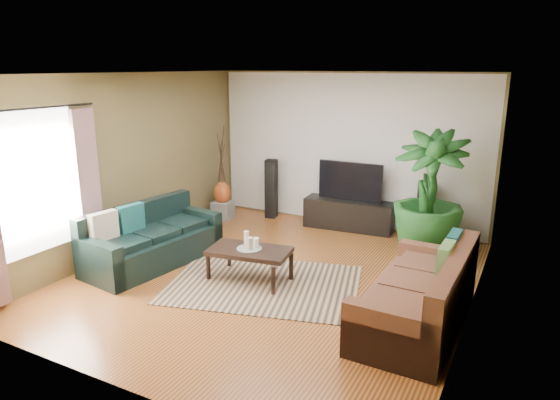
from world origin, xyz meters
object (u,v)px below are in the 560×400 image
Objects in this scene: pedestal at (223,210)px; side_table at (166,227)px; speaker_left at (271,189)px; coffee_table at (250,264)px; tv_stand at (349,214)px; vase at (222,193)px; sofa_left at (153,235)px; sofa_right at (417,288)px; speaker_right at (423,211)px; television at (350,181)px; potted_plant at (428,194)px.

pedestal is 1.51m from side_table.
coffee_table is at bearing -79.48° from speaker_left.
vase is at bearing -169.96° from tv_stand.
speaker_left is 3.25× the size of pedestal.
sofa_left is at bearing -61.57° from side_table.
tv_stand is 2.36m from pedestal.
side_table reaches higher than pedestal.
sofa_left is 0.96× the size of sofa_right.
tv_stand is 3.15m from side_table.
speaker_right is 4.20m from side_table.
speaker_right reaches higher than side_table.
television is 2.39m from vase.
vase is (-0.74, -0.54, -0.06)m from speaker_left.
speaker_left is (-3.37, 2.82, 0.13)m from sofa_right.
sofa_left is 4.09m from potted_plant.
vase is at bearing 0.00° from pedestal.
sofa_left is at bearing -110.70° from speaker_left.
pedestal is at bearing -165.92° from television.
potted_plant is at bearing 38.64° from coffee_table.
television reaches higher than vase.
sofa_left is at bearing -147.21° from potted_plant.
potted_plant is (3.00, -0.61, 0.39)m from speaker_left.
side_table is at bearing -93.12° from pedestal.
side_table is at bearing 36.19° from sofa_left.
potted_plant is 5.56× the size of pedestal.
sofa_right is (3.79, -0.01, 0.00)m from sofa_left.
television reaches higher than side_table.
speaker_right is 0.81m from potted_plant.
television is (-0.00, 0.00, 0.60)m from tv_stand.
sofa_right reaches higher than vase.
sofa_left reaches higher than coffee_table.
coffee_table is 0.97× the size of speaker_left.
side_table is (-0.42, 0.77, -0.16)m from sofa_left.
speaker_left is (-1.13, 2.67, 0.33)m from coffee_table.
potted_plant is 4.14m from side_table.
speaker_right is at bearing -40.88° from sofa_left.
speaker_left is 2.54× the size of vase.
pedestal is (-4.12, 2.28, -0.25)m from sofa_right.
potted_plant reaches higher than vase.
side_table reaches higher than coffee_table.
vase is at bearing -165.92° from television.
vase is (-4.12, 2.28, 0.07)m from sofa_right.
vase is (-3.75, 0.07, -0.45)m from potted_plant.
tv_stand is 2.90× the size of side_table.
speaker_right is 2.28× the size of vase.
sofa_left is 5.92× the size of pedestal.
sofa_left reaches higher than side_table.
television reaches higher than tv_stand.
coffee_table reaches higher than pedestal.
sofa_right is 2.11× the size of speaker_right.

